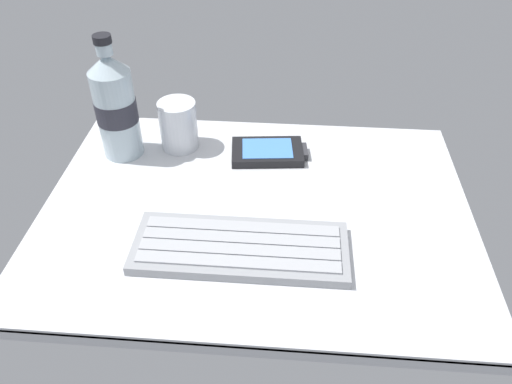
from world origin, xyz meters
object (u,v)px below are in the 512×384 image
(keyboard, at_px, (240,247))
(water_bottle, at_px, (116,106))
(handheld_device, at_px, (268,152))
(juice_cup, at_px, (179,127))

(keyboard, distance_m, water_bottle, 0.32)
(handheld_device, xyz_separation_m, water_bottle, (-0.25, -0.01, 0.08))
(water_bottle, bearing_deg, keyboard, -44.47)
(juice_cup, distance_m, water_bottle, 0.11)
(handheld_device, xyz_separation_m, juice_cup, (-0.15, 0.02, 0.03))
(handheld_device, bearing_deg, juice_cup, 173.95)
(keyboard, height_order, water_bottle, water_bottle)
(handheld_device, bearing_deg, water_bottle, -177.63)
(juice_cup, bearing_deg, keyboard, -62.00)
(juice_cup, bearing_deg, water_bottle, -163.98)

